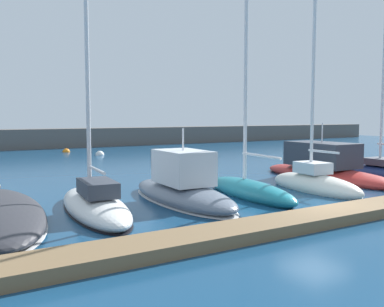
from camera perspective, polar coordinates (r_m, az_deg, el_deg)
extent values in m
plane|color=navy|center=(18.44, 15.96, -7.34)|extent=(120.00, 120.00, 0.00)
cube|color=brown|center=(17.44, 19.60, -7.48)|extent=(27.71, 1.68, 0.39)
cube|color=#5B5651|center=(54.77, -17.23, 1.96)|extent=(108.00, 3.09, 2.32)
ellipsoid|color=white|center=(17.86, -12.78, -6.90)|extent=(2.86, 7.72, 1.11)
ellipsoid|color=black|center=(17.90, -12.77, -7.57)|extent=(2.88, 7.79, 0.12)
cylinder|color=silver|center=(18.70, -13.85, 16.60)|extent=(0.17, 0.17, 13.78)
cylinder|color=silver|center=(17.09, -12.48, -2.16)|extent=(0.35, 2.28, 0.12)
cube|color=#333842|center=(17.17, -12.42, -4.48)|extent=(1.43, 2.38, 0.59)
ellipsoid|color=slate|center=(19.71, -1.37, -5.51)|extent=(2.97, 8.30, 1.07)
ellipsoid|color=silver|center=(19.76, -1.37, -6.26)|extent=(3.00, 8.38, 0.12)
cube|color=silver|center=(19.39, -1.19, -1.81)|extent=(1.99, 2.95, 1.51)
cube|color=black|center=(20.55, -2.93, -0.79)|extent=(1.71, 0.79, 0.85)
cylinder|color=silver|center=(19.28, -1.20, 1.91)|extent=(0.08, 0.08, 1.01)
ellipsoid|color=#19707F|center=(21.00, 7.59, -4.95)|extent=(2.44, 7.18, 1.08)
cylinder|color=silver|center=(21.41, 7.20, 15.65)|extent=(0.17, 0.17, 14.10)
cylinder|color=silver|center=(19.99, 9.11, -0.30)|extent=(0.43, 3.01, 0.12)
ellipsoid|color=silver|center=(23.32, 15.98, -4.17)|extent=(2.45, 6.36, 1.30)
cylinder|color=silver|center=(23.45, 15.84, 11.98)|extent=(0.17, 0.17, 11.83)
cylinder|color=silver|center=(22.70, 17.04, 0.25)|extent=(0.29, 2.11, 0.12)
cube|color=silver|center=(23.34, 15.71, -1.82)|extent=(1.43, 1.74, 0.59)
ellipsoid|color=#B72D28|center=(27.69, 17.46, -2.87)|extent=(3.14, 10.40, 1.12)
cube|color=#333842|center=(27.87, 16.82, -0.10)|extent=(2.46, 4.46, 1.49)
cube|color=black|center=(28.61, 15.25, 0.51)|extent=(2.13, 1.16, 0.83)
cylinder|color=silver|center=(27.79, 16.89, 2.65)|extent=(0.08, 0.08, 1.19)
cylinder|color=silver|center=(29.76, 24.03, 9.16)|extent=(0.16, 0.16, 10.92)
cube|color=#333842|center=(29.75, 23.83, -0.96)|extent=(1.73, 1.79, 0.42)
sphere|color=orange|center=(47.89, -16.34, 0.18)|extent=(0.79, 0.79, 0.79)
sphere|color=white|center=(43.38, -12.13, -0.22)|extent=(0.86, 0.86, 0.86)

